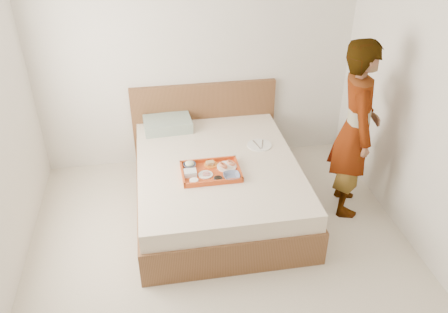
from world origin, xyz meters
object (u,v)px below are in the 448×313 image
(bed, at_px, (217,184))
(tray, at_px, (211,171))
(dinner_plate, at_px, (259,145))
(person, at_px, (355,130))

(bed, relative_size, tray, 3.63)
(dinner_plate, bearing_deg, person, -29.10)
(tray, relative_size, person, 0.31)
(tray, xyz_separation_m, person, (1.38, -0.02, 0.33))
(bed, distance_m, person, 1.44)
(tray, distance_m, dinner_plate, 0.72)
(bed, xyz_separation_m, tray, (-0.09, -0.19, 0.29))
(bed, distance_m, dinner_plate, 0.60)
(dinner_plate, height_order, person, person)
(bed, xyz_separation_m, dinner_plate, (0.48, 0.24, 0.27))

